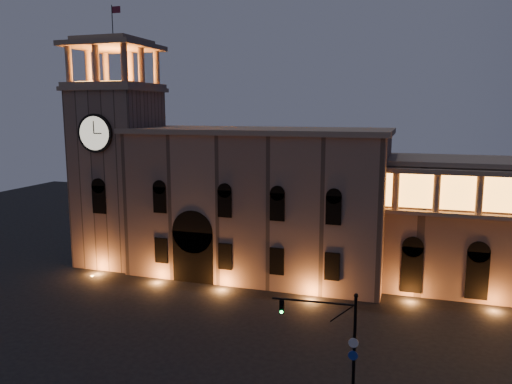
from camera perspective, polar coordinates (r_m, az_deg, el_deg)
ground at (r=42.64m, az=-6.31°, el=-18.26°), size 160.00×160.00×0.00m
government_building at (r=60.08m, az=0.19°, el=-1.14°), size 30.80×12.80×17.60m
clock_tower at (r=66.52m, az=-15.41°, el=2.79°), size 9.80×9.80×32.40m
traffic_light at (r=35.09m, az=9.49°, el=-17.04°), size 5.83×0.89×8.00m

